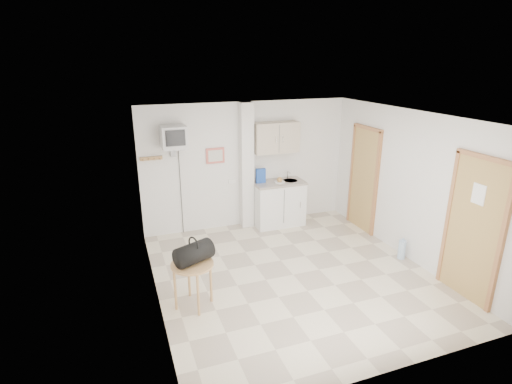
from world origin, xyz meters
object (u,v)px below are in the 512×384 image
object	(u,v)px
crt_television	(174,138)
water_bottle	(402,249)
duffel_bag	(194,253)
round_table	(192,270)

from	to	relation	value
crt_television	water_bottle	xyz separation A→B (m)	(3.43, -2.16, -1.77)
duffel_bag	water_bottle	bearing A→B (deg)	-22.68
crt_television	duffel_bag	bearing A→B (deg)	-94.14
round_table	water_bottle	size ratio (longest dim) A/B	1.75
round_table	duffel_bag	distance (m)	0.24
round_table	water_bottle	distance (m)	3.65
crt_television	water_bottle	distance (m)	4.42
duffel_bag	water_bottle	distance (m)	3.65
water_bottle	round_table	bearing A→B (deg)	-177.80
water_bottle	duffel_bag	bearing A→B (deg)	-177.98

